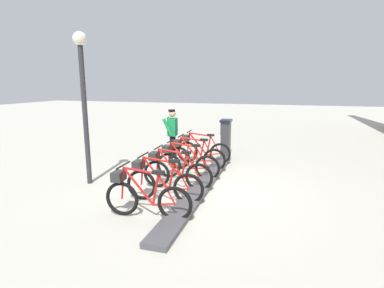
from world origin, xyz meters
The scene contains 11 objects.
ground_plane centered at (0.00, 0.00, 0.00)m, with size 60.00×60.00×0.00m, color #B5B2A4.
dock_rail_base centered at (0.00, 0.00, 0.05)m, with size 0.44×5.76×0.10m, color #47474C.
payment_kiosk centered at (0.05, -3.37, 0.67)m, with size 0.36×0.52×1.28m.
bike_docked_0 centered at (0.62, -2.28, 0.43)m, with size 1.72×0.54×1.02m.
bike_docked_1 centered at (0.62, -1.45, 0.43)m, with size 1.72×0.54×1.02m.
bike_docked_2 centered at (0.62, -0.62, 0.43)m, with size 1.72×0.54×1.02m.
bike_docked_3 centered at (0.62, 0.20, 0.43)m, with size 1.72×0.54×1.02m.
bike_docked_4 centered at (0.62, 1.03, 0.43)m, with size 1.72×0.54×1.02m.
bike_docked_5 centered at (0.62, 1.86, 0.43)m, with size 1.72×0.54×1.02m.
worker_near_rack centered at (1.62, -2.36, 0.91)m, with size 0.49×0.66×1.66m.
lamp_post centered at (2.83, 0.44, 2.42)m, with size 0.32×0.32×3.66m.
Camera 1 is at (-1.74, 6.64, 2.49)m, focal length 28.02 mm.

